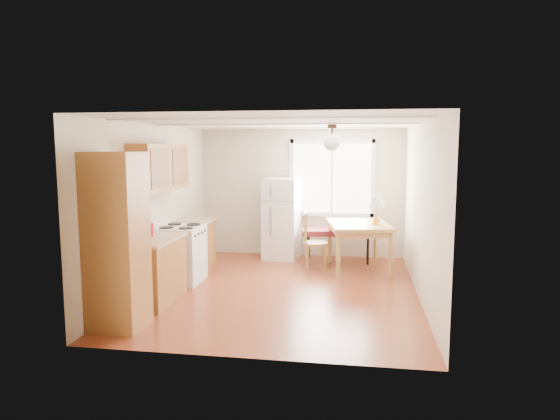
% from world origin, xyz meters
% --- Properties ---
extents(room_shell, '(4.60, 5.60, 2.62)m').
position_xyz_m(room_shell, '(0.00, 0.00, 1.25)').
color(room_shell, '#612513').
rests_on(room_shell, ground).
extents(kitchen_run, '(0.65, 3.40, 2.20)m').
position_xyz_m(kitchen_run, '(-1.72, -0.63, 0.84)').
color(kitchen_run, brown).
rests_on(kitchen_run, ground).
extents(window_unit, '(1.64, 0.05, 1.51)m').
position_xyz_m(window_unit, '(0.60, 2.47, 1.55)').
color(window_unit, white).
rests_on(window_unit, room_shell).
extents(pendant_light, '(0.26, 0.26, 0.40)m').
position_xyz_m(pendant_light, '(0.70, 0.40, 2.24)').
color(pendant_light, black).
rests_on(pendant_light, room_shell).
extents(refrigerator, '(0.71, 0.71, 1.56)m').
position_xyz_m(refrigerator, '(-0.34, 2.12, 0.78)').
color(refrigerator, white).
rests_on(refrigerator, ground).
extents(bench, '(1.40, 0.72, 0.62)m').
position_xyz_m(bench, '(0.75, 2.04, 0.55)').
color(bench, '#55141C').
rests_on(bench, ground).
extents(dining_table, '(1.22, 1.49, 0.84)m').
position_xyz_m(dining_table, '(1.13, 1.42, 0.73)').
color(dining_table, olive).
rests_on(dining_table, ground).
extents(chair, '(0.47, 0.46, 1.01)m').
position_xyz_m(chair, '(0.29, 1.40, 0.58)').
color(chair, olive).
rests_on(chair, ground).
extents(table_lamp, '(0.28, 0.28, 0.48)m').
position_xyz_m(table_lamp, '(1.42, 1.37, 1.19)').
color(table_lamp, '#D28C43').
rests_on(table_lamp, dining_table).
extents(coffee_maker, '(0.18, 0.24, 0.36)m').
position_xyz_m(coffee_maker, '(-1.72, -1.28, 1.03)').
color(coffee_maker, black).
rests_on(coffee_maker, kitchen_run).
extents(kettle, '(0.13, 0.13, 0.25)m').
position_xyz_m(kettle, '(-1.79, -0.73, 1.00)').
color(kettle, red).
rests_on(kettle, kitchen_run).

